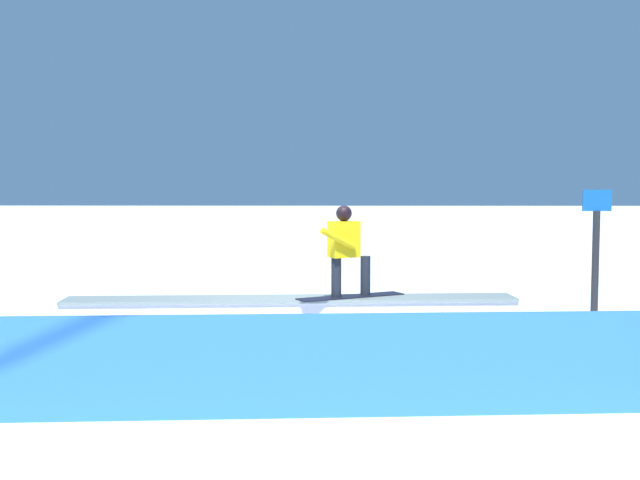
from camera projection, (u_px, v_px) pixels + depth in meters
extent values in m
plane|color=white|center=(291.00, 343.00, 10.98)|extent=(120.00, 120.00, 0.00)
cube|color=white|center=(291.00, 322.00, 10.96)|extent=(6.29, 0.97, 0.61)
cube|color=black|center=(291.00, 333.00, 10.97)|extent=(6.30, 0.98, 0.15)
cube|color=#8C9A92|center=(291.00, 299.00, 10.94)|extent=(6.30, 1.03, 0.04)
cube|color=black|center=(351.00, 296.00, 10.98)|extent=(1.54, 1.00, 0.01)
cylinder|color=#1F232D|center=(336.00, 277.00, 10.85)|extent=(0.19, 0.19, 0.55)
cylinder|color=#1F232D|center=(365.00, 276.00, 11.06)|extent=(0.19, 0.19, 0.55)
cube|color=yellow|center=(344.00, 239.00, 10.86)|extent=(0.47, 0.40, 0.50)
sphere|color=black|center=(344.00, 213.00, 10.84)|extent=(0.22, 0.22, 0.22)
cylinder|color=yellow|center=(338.00, 239.00, 10.63)|extent=(0.52, 0.33, 0.32)
cylinder|color=yellow|center=(344.00, 236.00, 11.05)|extent=(0.15, 0.14, 0.55)
cube|color=#347CEC|center=(272.00, 366.00, 7.49)|extent=(9.32, 0.68, 1.01)
cylinder|color=#262628|center=(595.00, 276.00, 11.09)|extent=(0.10, 0.10, 1.85)
cube|color=blue|center=(597.00, 200.00, 11.01)|extent=(0.40, 0.04, 0.30)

